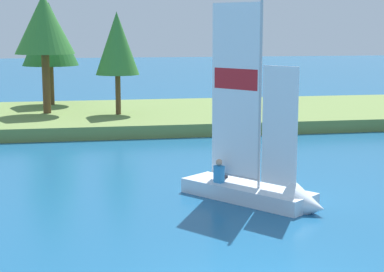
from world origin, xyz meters
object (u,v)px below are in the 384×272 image
at_px(shoreline_tree_centre, 117,44).
at_px(sailboat, 265,186).
at_px(shoreline_tree_left, 44,25).
at_px(shoreline_tree_midleft, 50,34).

relative_size(shoreline_tree_centre, sailboat, 0.81).
bearing_deg(shoreline_tree_left, shoreline_tree_midleft, 88.15).
height_order(shoreline_tree_left, sailboat, shoreline_tree_left).
xyz_separation_m(shoreline_tree_left, shoreline_tree_midleft, (0.12, 3.85, -0.53)).
relative_size(shoreline_tree_midleft, shoreline_tree_centre, 1.12).
bearing_deg(shoreline_tree_midleft, shoreline_tree_centre, -54.35).
bearing_deg(sailboat, shoreline_tree_centre, 153.76).
distance_m(shoreline_tree_left, shoreline_tree_midleft, 3.89).
distance_m(shoreline_tree_left, sailboat, 18.92).
bearing_deg(sailboat, shoreline_tree_midleft, 160.33).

